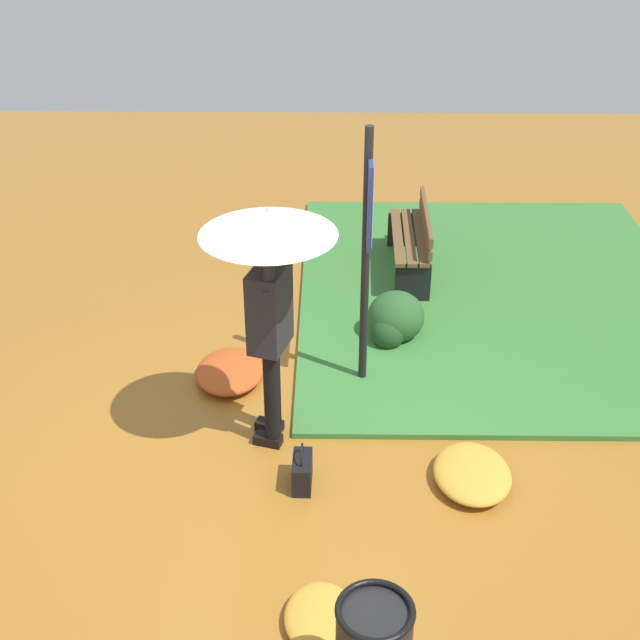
{
  "coord_description": "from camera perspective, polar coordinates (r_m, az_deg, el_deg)",
  "views": [
    {
      "loc": [
        5.27,
        0.37,
        4.28
      ],
      "look_at": [
        -0.6,
        0.29,
        0.85
      ],
      "focal_mm": 48.23,
      "sensor_mm": 36.0,
      "label": 1
    }
  ],
  "objects": [
    {
      "name": "grass_verge",
      "position": [
        9.08,
        11.5,
        1.7
      ],
      "size": [
        4.8,
        4.0,
        0.05
      ],
      "color": "#387533",
      "rests_on": "ground_plane"
    },
    {
      "name": "person_with_umbrella",
      "position": [
        6.06,
        -3.42,
        3.45
      ],
      "size": [
        0.96,
        0.96,
        2.04
      ],
      "color": "black",
      "rests_on": "ground_plane"
    },
    {
      "name": "shrub_cluster",
      "position": [
        8.08,
        4.96,
        0.03
      ],
      "size": [
        0.59,
        0.53,
        0.48
      ],
      "color": "#285628",
      "rests_on": "ground_plane"
    },
    {
      "name": "park_bench",
      "position": [
        9.21,
        6.15,
        5.22
      ],
      "size": [
        1.4,
        0.39,
        0.75
      ],
      "color": "black",
      "rests_on": "ground_plane"
    },
    {
      "name": "ground_plane",
      "position": [
        6.8,
        -2.55,
        -8.75
      ],
      "size": [
        18.0,
        18.0,
        0.0
      ],
      "primitive_type": "plane",
      "color": "#9E6623"
    },
    {
      "name": "leaf_pile_far_path",
      "position": [
        5.56,
        0.02,
        -19.11
      ],
      "size": [
        0.56,
        0.45,
        0.12
      ],
      "color": "gold",
      "rests_on": "ground_plane"
    },
    {
      "name": "handbag",
      "position": [
        6.42,
        -1.19,
        -10.01
      ],
      "size": [
        0.3,
        0.15,
        0.37
      ],
      "color": "black",
      "rests_on": "ground_plane"
    },
    {
      "name": "leaf_pile_by_bench",
      "position": [
        6.57,
        10.07,
        -9.99
      ],
      "size": [
        0.72,
        0.58,
        0.16
      ],
      "color": "gold",
      "rests_on": "ground_plane"
    },
    {
      "name": "leaf_pile_near_person",
      "position": [
        7.61,
        -6.0,
        -3.4
      ],
      "size": [
        0.75,
        0.6,
        0.16
      ],
      "color": "#B74C1E",
      "rests_on": "ground_plane"
    },
    {
      "name": "info_sign_post",
      "position": [
        6.89,
        3.18,
        5.95
      ],
      "size": [
        0.44,
        0.07,
        2.3
      ],
      "color": "black",
      "rests_on": "ground_plane"
    }
  ]
}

